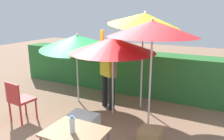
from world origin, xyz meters
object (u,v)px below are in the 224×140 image
umbrella_yellow (77,42)px  crate_cardboard (150,138)px  chair_plastic (19,99)px  bottle_water (72,125)px  umbrella_navy (113,45)px  cooler_box (83,123)px  folding_table (75,137)px  person_vendor (108,71)px  umbrella_rainbow (152,29)px  umbrella_orange (144,20)px

umbrella_yellow → crate_cardboard: 2.93m
crate_cardboard → chair_plastic: bearing=-173.3°
umbrella_yellow → bottle_water: (1.62, -2.41, -0.70)m
umbrella_navy → crate_cardboard: bearing=-37.5°
cooler_box → folding_table: 1.38m
chair_plastic → crate_cardboard: chair_plastic is taller
chair_plastic → folding_table: (2.10, -0.88, 0.16)m
umbrella_yellow → chair_plastic: bearing=-107.8°
person_vendor → chair_plastic: (-1.36, -1.47, -0.42)m
umbrella_rainbow → umbrella_yellow: (-2.07, 0.52, -0.42)m
umbrella_orange → umbrella_rainbow: bearing=-62.5°
umbrella_yellow → crate_cardboard: size_ratio=5.06×
chair_plastic → umbrella_navy: bearing=37.5°
bottle_water → umbrella_navy: bearing=103.0°
umbrella_yellow → bottle_water: umbrella_yellow is taller
folding_table → person_vendor: bearing=107.6°
chair_plastic → cooler_box: 1.50m
umbrella_navy → bottle_water: bearing=-77.0°
umbrella_navy → bottle_water: umbrella_navy is taller
folding_table → crate_cardboard: bearing=60.9°
umbrella_navy → cooler_box: (-0.16, -1.00, -1.42)m
umbrella_navy → person_vendor: person_vendor is taller
umbrella_orange → person_vendor: size_ratio=1.28×
umbrella_navy → person_vendor: 0.75m
chair_plastic → person_vendor: bearing=47.4°
crate_cardboard → bottle_water: (-0.68, -1.25, 0.70)m
umbrella_rainbow → cooler_box: umbrella_rainbow is taller
umbrella_navy → bottle_water: 2.33m
cooler_box → umbrella_yellow: bearing=127.8°
person_vendor → chair_plastic: size_ratio=2.11×
cooler_box → crate_cardboard: 1.33m
cooler_box → crate_cardboard: (1.33, 0.10, -0.01)m
person_vendor → crate_cardboard: person_vendor is taller
umbrella_yellow → person_vendor: 1.09m
chair_plastic → folding_table: chair_plastic is taller
umbrella_orange → umbrella_navy: (-0.47, -0.63, -0.52)m
cooler_box → crate_cardboard: cooler_box is taller
umbrella_yellow → folding_table: (1.63, -2.36, -0.91)m
umbrella_orange → chair_plastic: size_ratio=2.71×
umbrella_rainbow → bottle_water: size_ratio=9.13×
umbrella_navy → person_vendor: size_ratio=1.00×
person_vendor → folding_table: 2.48m
umbrella_orange → bottle_water: 3.05m
crate_cardboard → bottle_water: bearing=-118.3°
person_vendor → folding_table: bearing=-72.4°
umbrella_rainbow → crate_cardboard: umbrella_rainbow is taller
umbrella_orange → cooler_box: size_ratio=4.25×
umbrella_orange → person_vendor: (-0.72, -0.39, -1.19)m
person_vendor → umbrella_navy: bearing=-44.9°
umbrella_navy → crate_cardboard: umbrella_navy is taller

